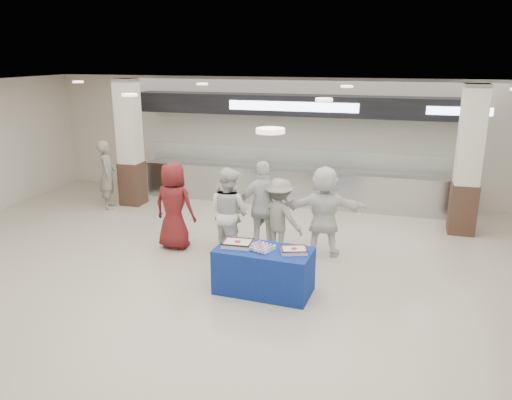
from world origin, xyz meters
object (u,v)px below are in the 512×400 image
(sheet_cake_left, at_px, (238,243))
(soldier_b, at_px, (279,217))
(cupcake_tray, at_px, (261,248))
(chef_short, at_px, (264,207))
(soldier_bg, at_px, (107,175))
(chef_tall, at_px, (229,213))
(display_table, at_px, (264,271))
(civilian_maroon, at_px, (174,206))
(sheet_cake_right, at_px, (294,250))
(civilian_white, at_px, (324,211))
(soldier_a, at_px, (227,207))

(sheet_cake_left, height_order, soldier_b, soldier_b)
(cupcake_tray, xyz_separation_m, chef_short, (-0.41, 1.70, 0.14))
(sheet_cake_left, xyz_separation_m, chef_short, (-0.00, 1.66, 0.12))
(chef_short, bearing_deg, soldier_bg, -43.00)
(cupcake_tray, height_order, chef_short, chef_short)
(soldier_b, bearing_deg, chef_tall, 39.30)
(display_table, distance_m, chef_short, 1.82)
(chef_tall, height_order, soldier_bg, chef_tall)
(sheet_cake_left, xyz_separation_m, chef_tall, (-0.59, 1.31, 0.07))
(sheet_cake_left, bearing_deg, civilian_maroon, 141.88)
(cupcake_tray, distance_m, civilian_maroon, 2.62)
(civilian_maroon, relative_size, soldier_bg, 1.01)
(sheet_cake_left, height_order, soldier_bg, soldier_bg)
(display_table, bearing_deg, chef_short, 108.76)
(civilian_maroon, bearing_deg, chef_short, -166.09)
(sheet_cake_right, relative_size, civilian_maroon, 0.27)
(civilian_maroon, xyz_separation_m, civilian_white, (2.92, 0.43, 0.01))
(sheet_cake_left, distance_m, soldier_a, 1.98)
(chef_tall, bearing_deg, soldier_bg, -3.42)
(chef_tall, distance_m, chef_short, 0.69)
(sheet_cake_left, bearing_deg, chef_tall, 114.34)
(chef_short, bearing_deg, civilian_maroon, -13.29)
(cupcake_tray, bearing_deg, sheet_cake_right, 2.18)
(display_table, relative_size, soldier_a, 0.95)
(civilian_maroon, relative_size, civilian_white, 0.99)
(soldier_b, height_order, civilian_white, civilian_white)
(sheet_cake_right, xyz_separation_m, chef_tall, (-1.54, 1.33, 0.07))
(sheet_cake_right, height_order, soldier_a, soldier_a)
(sheet_cake_right, relative_size, chef_tall, 0.28)
(chef_tall, bearing_deg, display_table, 152.88)
(chef_short, bearing_deg, sheet_cake_left, 68.41)
(cupcake_tray, bearing_deg, civilian_white, 68.49)
(chef_short, height_order, soldier_bg, chef_short)
(soldier_bg, bearing_deg, civilian_maroon, -152.08)
(soldier_b, xyz_separation_m, civilian_white, (0.82, 0.23, 0.13))
(display_table, distance_m, sheet_cake_right, 0.65)
(cupcake_tray, distance_m, chef_short, 1.75)
(sheet_cake_left, relative_size, cupcake_tray, 1.06)
(chef_tall, height_order, soldier_b, chef_tall)
(civilian_white, height_order, soldier_bg, civilian_white)
(cupcake_tray, distance_m, soldier_b, 1.65)
(cupcake_tray, bearing_deg, civilian_maroon, 146.71)
(sheet_cake_right, bearing_deg, soldier_b, 110.92)
(display_table, bearing_deg, soldier_b, 98.04)
(sheet_cake_left, relative_size, civilian_maroon, 0.28)
(civilian_maroon, relative_size, chef_short, 0.96)
(display_table, xyz_separation_m, cupcake_tray, (-0.04, -0.02, 0.41))
(chef_tall, bearing_deg, civilian_white, -138.60)
(soldier_a, height_order, soldier_bg, soldier_bg)
(chef_tall, xyz_separation_m, soldier_b, (0.92, 0.29, -0.11))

